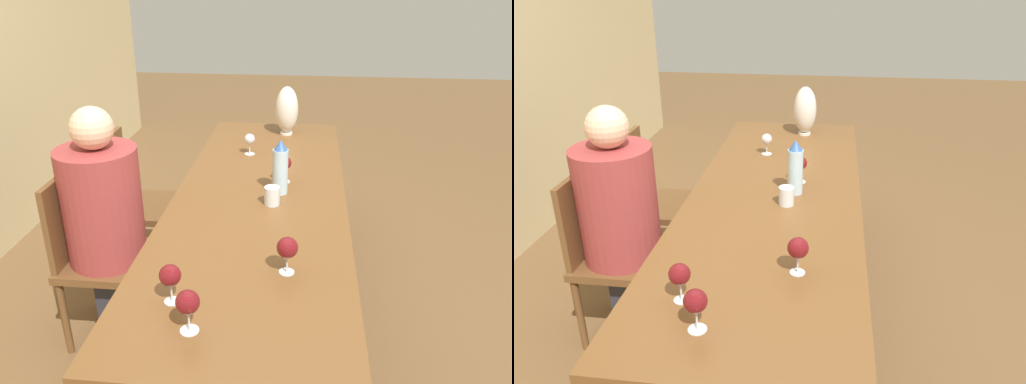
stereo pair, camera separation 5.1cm
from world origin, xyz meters
TOP-DOWN VIEW (x-y plane):
  - ground_plane at (0.00, 0.00)m, footprint 14.00×14.00m
  - dining_table at (0.00, 0.00)m, footprint 2.62×0.88m
  - water_bottle at (0.05, -0.10)m, footprint 0.08×0.08m
  - water_tumbler at (-0.10, -0.07)m, footprint 0.08×0.08m
  - vase at (1.05, -0.08)m, footprint 0.16×0.16m
  - wine_glass_0 at (0.62, 0.12)m, footprint 0.07×0.07m
  - wine_glass_1 at (-0.70, -0.17)m, footprint 0.08×0.08m
  - wine_glass_2 at (-1.07, 0.12)m, footprint 0.08×0.08m
  - wine_glass_3 at (-0.92, 0.22)m, footprint 0.08×0.08m
  - wine_glass_4 at (0.19, -0.12)m, footprint 0.07×0.07m
  - chair_near at (-0.22, 0.82)m, footprint 0.44×0.44m
  - chair_far at (0.41, 0.82)m, footprint 0.44×0.44m
  - person_near at (-0.22, 0.73)m, footprint 0.39×0.39m

SIDE VIEW (x-z plane):
  - ground_plane at x=0.00m, z-range 0.00..0.00m
  - chair_near at x=-0.22m, z-range 0.04..0.95m
  - chair_far at x=0.41m, z-range 0.04..0.95m
  - person_near at x=-0.22m, z-range 0.04..1.29m
  - dining_table at x=0.00m, z-range 0.31..1.06m
  - water_tumbler at x=-0.10m, z-range 0.75..0.84m
  - wine_glass_0 at x=0.62m, z-range 0.78..0.91m
  - wine_glass_3 at x=-0.92m, z-range 0.78..0.93m
  - wine_glass_4 at x=0.19m, z-range 0.78..0.93m
  - wine_glass_1 at x=-0.70m, z-range 0.78..0.93m
  - wine_glass_2 at x=-1.07m, z-range 0.78..0.94m
  - water_bottle at x=0.05m, z-range 0.75..1.03m
  - vase at x=1.05m, z-range 0.75..1.09m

